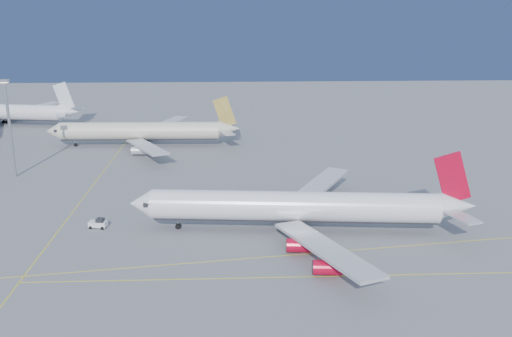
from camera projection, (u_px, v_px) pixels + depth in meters
name	position (u px, v px, depth m)	size (l,w,h in m)	color
ground	(249.00, 245.00, 112.82)	(500.00, 500.00, 0.00)	slate
taxiway_lines	(177.00, 234.00, 118.28)	(118.86, 140.00, 0.02)	yellow
airliner_virgin	(301.00, 207.00, 118.52)	(72.11, 64.51, 17.78)	white
airliner_etihad	(144.00, 131.00, 190.88)	(64.83, 60.01, 16.95)	beige
pushback_tug	(98.00, 223.00, 121.54)	(4.01, 2.82, 2.11)	white
light_mast	(9.00, 120.00, 153.73)	(2.32, 2.32, 26.81)	gray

